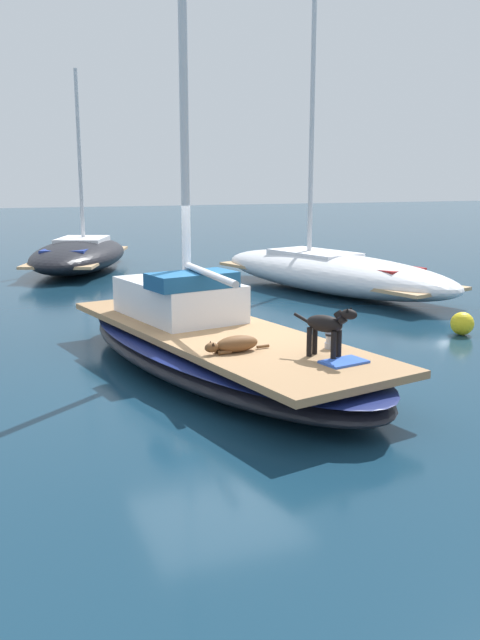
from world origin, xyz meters
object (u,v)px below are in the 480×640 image
(dog_black, at_px, (327,326))
(deck_towel, at_px, (344,362))
(sailboat_main, at_px, (216,350))
(deck_winch, at_px, (331,341))
(coiled_rope, at_px, (218,347))
(moored_boat_far_astern, at_px, (79,254))
(moored_boat_starboard_side, at_px, (330,271))
(dog_brown, at_px, (235,344))
(mooring_buoy, at_px, (462,324))

(dog_black, height_order, deck_towel, dog_black)
(sailboat_main, distance_m, deck_winch, 2.00)
(dog_black, distance_m, coiled_rope, 1.55)
(deck_towel, height_order, moored_boat_far_astern, moored_boat_far_astern)
(moored_boat_far_astern, bearing_deg, moored_boat_starboard_side, -50.02)
(deck_towel, xyz_separation_m, moored_boat_far_astern, (-1.10, 14.82, -0.15))
(dog_brown, height_order, deck_winch, dog_brown)
(coiled_rope, bearing_deg, sailboat_main, 72.03)
(dog_brown, height_order, mooring_buoy, dog_brown)
(sailboat_main, xyz_separation_m, dog_black, (0.78, -2.06, 0.75))
(sailboat_main, height_order, coiled_rope, coiled_rope)
(dog_black, distance_m, deck_towel, 0.51)
(sailboat_main, xyz_separation_m, moored_boat_starboard_side, (5.25, 5.92, 0.21))
(moored_boat_starboard_side, bearing_deg, deck_winch, -118.93)
(coiled_rope, bearing_deg, moored_boat_far_astern, 89.48)
(moored_boat_starboard_side, bearing_deg, deck_towel, -117.90)
(dog_brown, distance_m, deck_towel, 1.48)
(deck_winch, relative_size, deck_towel, 0.38)
(sailboat_main, bearing_deg, dog_black, -69.26)
(deck_winch, xyz_separation_m, mooring_buoy, (4.10, 2.27, -0.54))
(dog_black, bearing_deg, coiled_rope, 139.25)
(moored_boat_starboard_side, height_order, mooring_buoy, moored_boat_starboard_side)
(sailboat_main, distance_m, coiled_rope, 1.19)
(sailboat_main, height_order, dog_brown, dog_brown)
(sailboat_main, relative_size, coiled_rope, 23.44)
(dog_black, xyz_separation_m, deck_winch, (0.29, 0.42, -0.32))
(mooring_buoy, bearing_deg, moored_boat_starboard_side, 89.13)
(sailboat_main, relative_size, deck_winch, 36.16)
(dog_black, xyz_separation_m, deck_towel, (0.08, -0.29, -0.41))
(coiled_rope, distance_m, moored_boat_starboard_side, 8.98)
(coiled_rope, height_order, moored_boat_far_astern, moored_boat_far_astern)
(sailboat_main, bearing_deg, moored_boat_far_astern, 91.06)
(dog_black, bearing_deg, sailboat_main, 110.74)
(dog_brown, xyz_separation_m, deck_towel, (1.08, -1.01, -0.09))
(mooring_buoy, bearing_deg, deck_winch, -151.06)
(sailboat_main, xyz_separation_m, coiled_rope, (-0.35, -1.09, 0.35))
(dog_brown, relative_size, moored_boat_starboard_side, 0.11)
(sailboat_main, height_order, moored_boat_starboard_side, moored_boat_starboard_side)
(dog_brown, bearing_deg, moored_boat_starboard_side, 53.10)
(dog_black, bearing_deg, dog_brown, 144.43)
(dog_brown, xyz_separation_m, mooring_buoy, (5.38, 1.98, -0.55))
(dog_brown, relative_size, moored_boat_far_astern, 0.14)
(dog_brown, xyz_separation_m, moored_boat_far_astern, (-0.02, 13.81, -0.24))
(deck_towel, relative_size, moored_boat_starboard_side, 0.07)
(moored_boat_far_astern, relative_size, mooring_buoy, 15.79)
(deck_winch, xyz_separation_m, coiled_rope, (-1.42, 0.55, -0.08))
(sailboat_main, distance_m, mooring_buoy, 5.21)
(coiled_rope, height_order, deck_towel, coiled_rope)
(dog_black, height_order, coiled_rope, dog_black)
(moored_boat_far_astern, xyz_separation_m, moored_boat_starboard_side, (5.48, -6.53, 0.01))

